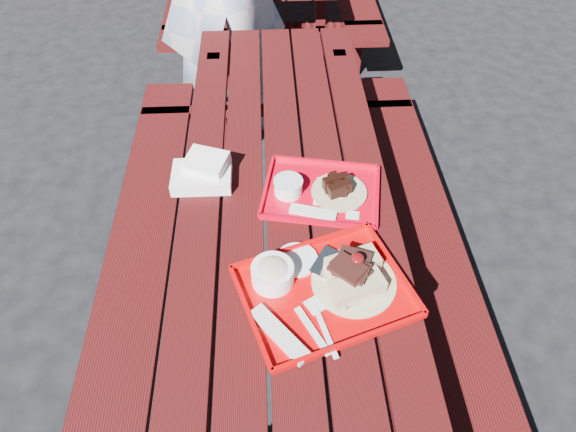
% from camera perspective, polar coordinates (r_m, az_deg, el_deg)
% --- Properties ---
extents(ground, '(60.00, 60.00, 0.00)m').
position_cam_1_polar(ground, '(2.38, -0.18, -10.76)').
color(ground, black).
rests_on(ground, ground).
extents(picnic_table_near, '(1.41, 2.40, 0.75)m').
position_cam_1_polar(picnic_table_near, '(1.93, -0.22, -1.94)').
color(picnic_table_near, '#420C0D').
rests_on(picnic_table_near, ground).
extents(near_tray, '(0.57, 0.50, 0.15)m').
position_cam_1_polar(near_tray, '(1.52, 3.76, -7.28)').
color(near_tray, '#C50406').
rests_on(near_tray, picnic_table_near).
extents(far_tray, '(0.45, 0.38, 0.07)m').
position_cam_1_polar(far_tray, '(1.78, 3.50, 2.77)').
color(far_tray, red).
rests_on(far_tray, picnic_table_near).
extents(white_cloth, '(0.21, 0.18, 0.09)m').
position_cam_1_polar(white_cloth, '(1.85, -9.41, 4.79)').
color(white_cloth, white).
rests_on(white_cloth, picnic_table_near).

